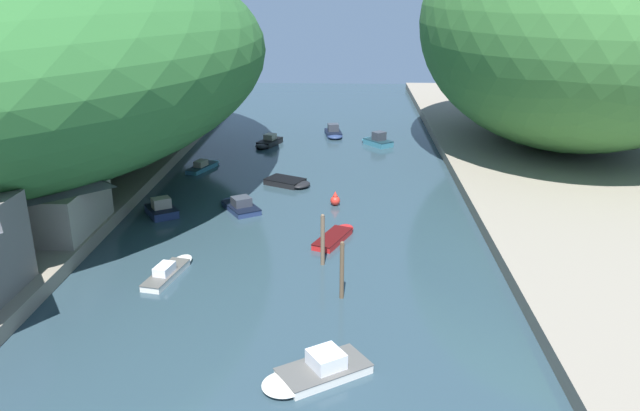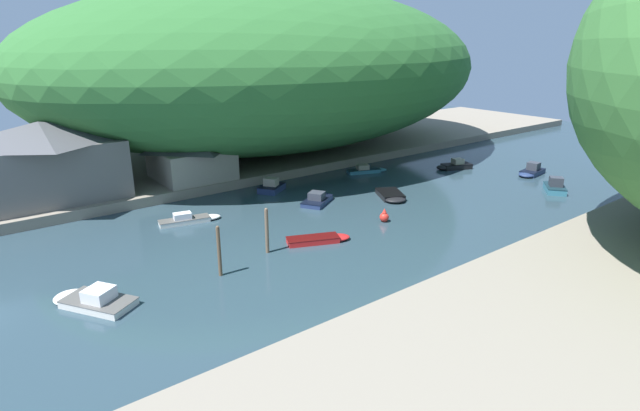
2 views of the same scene
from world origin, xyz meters
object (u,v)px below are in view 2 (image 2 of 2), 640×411
(waterfront_building, at_px, (44,160))
(boat_open_rowboat, at_px, (531,171))
(boat_red_skiff, at_px, (320,239))
(boat_far_upstream, at_px, (273,186))
(boat_near_quay, at_px, (319,199))
(boat_navy_launch, at_px, (92,299))
(person_on_quay, at_px, (107,190))
(boathouse_shed, at_px, (191,153))
(boat_moored_right, at_px, (453,166))
(boat_small_dinghy, at_px, (367,170))
(boat_white_cruiser, at_px, (554,186))
(channel_buoy_near, at_px, (384,216))
(person_by_boathouse, at_px, (69,197))
(boat_mid_channel, at_px, (190,219))
(boat_yellow_tender, at_px, (392,196))

(waterfront_building, distance_m, boat_open_rowboat, 50.27)
(boat_red_skiff, bearing_deg, boat_far_upstream, -175.29)
(boat_near_quay, relative_size, boat_open_rowboat, 1.10)
(boat_open_rowboat, relative_size, boat_navy_launch, 0.81)
(waterfront_building, xyz_separation_m, person_on_quay, (3.70, 4.04, -2.64))
(waterfront_building, relative_size, boat_far_upstream, 3.39)
(boathouse_shed, xyz_separation_m, boat_moored_right, (12.03, 27.65, -3.20))
(boat_small_dinghy, distance_m, boat_white_cruiser, 19.85)
(channel_buoy_near, distance_m, person_by_boathouse, 27.11)
(boat_white_cruiser, height_order, person_by_boathouse, person_by_boathouse)
(boat_small_dinghy, xyz_separation_m, boat_white_cruiser, (16.97, 10.31, 0.17))
(channel_buoy_near, bearing_deg, boat_near_quay, -170.83)
(channel_buoy_near, bearing_deg, person_by_boathouse, -129.35)
(channel_buoy_near, distance_m, person_on_quay, 24.87)
(boat_near_quay, relative_size, boat_red_skiff, 0.96)
(boat_small_dinghy, relative_size, boat_mid_channel, 0.92)
(boat_mid_channel, distance_m, channel_buoy_near, 16.51)
(boat_near_quay, bearing_deg, boat_small_dinghy, 83.66)
(boathouse_shed, height_order, boat_yellow_tender, boathouse_shed)
(boathouse_shed, bearing_deg, boat_mid_channel, -25.30)
(waterfront_building, distance_m, person_by_boathouse, 4.81)
(boat_open_rowboat, relative_size, boat_red_skiff, 0.87)
(boat_near_quay, bearing_deg, boat_moored_right, 59.01)
(boathouse_shed, distance_m, channel_buoy_near, 21.86)
(boat_near_quay, relative_size, boat_moored_right, 1.06)
(boat_small_dinghy, xyz_separation_m, boat_open_rowboat, (12.15, 14.13, 0.11))
(person_on_quay, bearing_deg, boat_mid_channel, -81.24)
(boat_far_upstream, bearing_deg, channel_buoy_near, -21.82)
(boat_far_upstream, distance_m, boat_moored_right, 22.49)
(boathouse_shed, xyz_separation_m, boat_red_skiff, (20.12, 1.46, -3.37))
(boat_far_upstream, bearing_deg, boat_moored_right, 42.71)
(person_on_quay, bearing_deg, boat_near_quay, -52.81)
(boat_open_rowboat, relative_size, boat_yellow_tender, 0.96)
(boat_mid_channel, distance_m, boat_open_rowboat, 38.35)
(boat_near_quay, height_order, person_by_boathouse, person_by_boathouse)
(waterfront_building, relative_size, person_by_boathouse, 8.05)
(boathouse_shed, xyz_separation_m, boat_small_dinghy, (7.01, 18.39, -3.29))
(boathouse_shed, xyz_separation_m, boat_navy_launch, (19.53, -14.98, -3.24))
(boat_navy_launch, relative_size, person_by_boathouse, 3.21)
(boathouse_shed, bearing_deg, boat_red_skiff, 4.16)
(waterfront_building, distance_m, boat_far_upstream, 20.99)
(boat_mid_channel, bearing_deg, boat_white_cruiser, 78.82)
(boat_mid_channel, bearing_deg, person_on_quay, -137.67)
(boat_white_cruiser, height_order, boat_far_upstream, boat_white_cruiser)
(boat_small_dinghy, height_order, person_by_boathouse, person_by_boathouse)
(person_on_quay, xyz_separation_m, person_by_boathouse, (0.24, -3.24, 0.00))
(boat_far_upstream, bearing_deg, person_by_boathouse, -133.78)
(boat_open_rowboat, xyz_separation_m, boat_navy_launch, (0.37, -47.49, -0.06))
(boat_far_upstream, distance_m, person_on_quay, 15.66)
(boat_white_cruiser, distance_m, boat_navy_launch, 43.90)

